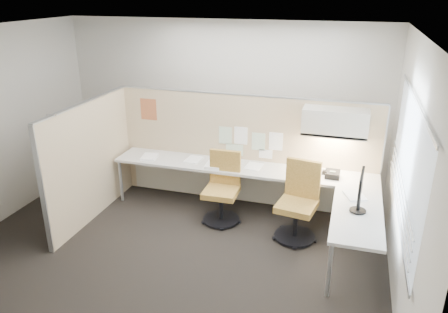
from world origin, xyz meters
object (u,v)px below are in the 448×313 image
(chair_left, at_px, (222,190))
(chair_right, at_px, (298,204))
(phone, at_px, (332,174))
(desk, at_px, (261,181))
(monitor, at_px, (360,190))

(chair_left, xyz_separation_m, chair_right, (1.13, -0.16, 0.02))
(chair_left, relative_size, phone, 4.83)
(desk, height_order, phone, phone)
(desk, relative_size, chair_left, 3.87)
(monitor, relative_size, phone, 2.36)
(chair_right, distance_m, monitor, 1.02)
(chair_left, bearing_deg, phone, 11.44)
(chair_right, bearing_deg, phone, 60.97)
(desk, bearing_deg, phone, 6.73)
(desk, distance_m, monitor, 1.65)
(chair_right, relative_size, phone, 5.02)
(desk, bearing_deg, chair_right, -32.44)
(phone, bearing_deg, chair_left, -165.56)
(desk, relative_size, monitor, 7.94)
(chair_left, xyz_separation_m, phone, (1.53, 0.34, 0.30))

